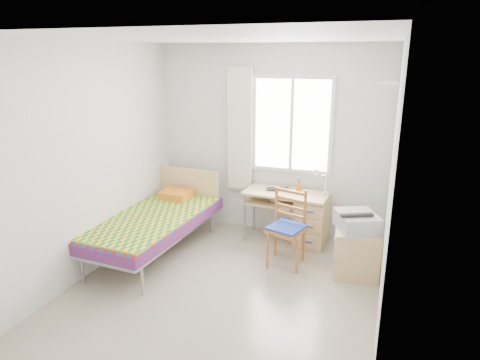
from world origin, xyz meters
name	(u,v)px	position (x,y,z in m)	size (l,w,h in m)	color
floor	(224,288)	(0.00, 0.00, 0.00)	(3.50, 3.50, 0.00)	#BCAD93
ceiling	(221,38)	(0.00, 0.00, 2.60)	(3.50, 3.50, 0.00)	white
wall_back	(270,141)	(0.00, 1.75, 1.30)	(3.20, 3.20, 0.00)	silver
wall_left	(92,161)	(-1.60, 0.00, 1.30)	(3.50, 3.50, 0.00)	silver
wall_right	(390,190)	(1.60, 0.00, 1.30)	(3.50, 3.50, 0.00)	silver
window	(292,125)	(0.30, 1.73, 1.55)	(1.10, 0.04, 1.30)	white
curtain	(240,130)	(-0.42, 1.68, 1.45)	(0.35, 0.05, 1.70)	#EFE0C5
floating_shelf	(390,82)	(1.49, 1.40, 2.15)	(0.20, 0.32, 0.03)	white
bed	(157,220)	(-1.15, 0.56, 0.43)	(1.07, 2.09, 0.88)	#96999E
desk	(307,217)	(0.61, 1.44, 0.38)	(1.14, 0.58, 0.69)	tan
chair	(288,223)	(0.50, 0.82, 0.52)	(0.49, 0.49, 0.92)	#A0621F
cabinet	(357,253)	(1.32, 0.79, 0.27)	(0.54, 0.49, 0.54)	tan
printer	(357,221)	(1.29, 0.82, 0.65)	(0.57, 0.61, 0.20)	#AFB3B8
laptop	(278,190)	(0.20, 1.47, 0.70)	(0.31, 0.20, 0.02)	black
pen_cup	(299,187)	(0.46, 1.59, 0.74)	(0.07, 0.07, 0.09)	orange
task_lamp	(320,180)	(0.76, 1.42, 0.92)	(0.21, 0.31, 0.37)	white
book	(274,199)	(0.15, 1.43, 0.59)	(0.15, 0.20, 0.02)	gray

